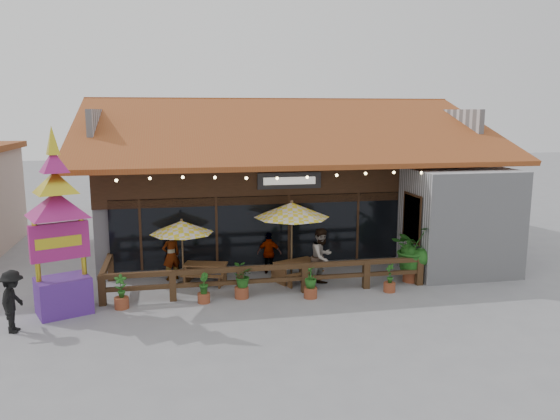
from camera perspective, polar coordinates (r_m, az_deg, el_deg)
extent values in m
plane|color=gray|center=(17.69, 3.78, -7.94)|extent=(100.00, 100.00, 0.00)
cube|color=#B7B8BD|center=(23.90, -0.47, 1.79)|extent=(14.00, 10.00, 4.00)
cube|color=#361F11|center=(18.52, -2.13, 3.06)|extent=(11.00, 0.16, 1.60)
cube|color=black|center=(18.79, -2.09, -2.10)|extent=(10.00, 0.12, 2.40)
cube|color=#FFCD72|center=(18.99, -2.18, -1.97)|extent=(9.80, 0.05, 2.20)
cube|color=#B7B8BD|center=(19.79, 18.21, -1.10)|extent=(3.50, 2.70, 3.60)
cube|color=red|center=(18.80, 13.64, -0.82)|extent=(0.06, 1.20, 1.50)
cube|color=#361F11|center=(18.80, 13.61, -0.82)|extent=(0.04, 1.34, 1.64)
cube|color=brown|center=(20.22, 1.37, 8.50)|extent=(15.50, 7.05, 2.37)
cube|color=brown|center=(27.10, -1.87, 8.95)|extent=(15.50, 7.05, 2.37)
cube|color=brown|center=(23.65, -0.49, 11.47)|extent=(15.50, 0.30, 0.12)
cube|color=#B7B8BD|center=(23.40, -17.74, 7.77)|extent=(0.20, 9.00, 1.80)
cube|color=#B7B8BD|center=(25.88, 15.09, 8.10)|extent=(0.20, 9.00, 1.80)
cube|color=black|center=(18.59, 0.98, 3.09)|extent=(2.20, 0.10, 0.55)
cube|color=silver|center=(18.53, 1.02, 3.07)|extent=(1.80, 0.02, 0.25)
cube|color=#361F11|center=(18.57, -14.36, -2.57)|extent=(0.08, 0.08, 2.40)
cube|color=#361F11|center=(18.59, -6.64, -2.30)|extent=(0.08, 0.08, 2.40)
cube|color=#361F11|center=(18.93, 0.92, -2.00)|extent=(0.08, 0.08, 2.40)
cube|color=#361F11|center=(19.60, 8.09, -1.68)|extent=(0.08, 0.08, 2.40)
sphere|color=#FFDF8C|center=(16.51, -16.73, 2.98)|extent=(0.09, 0.09, 0.09)
sphere|color=#FFDF8C|center=(16.44, -13.44, 3.24)|extent=(0.09, 0.09, 0.09)
sphere|color=#FFDF8C|center=(16.43, -10.13, 3.39)|extent=(0.09, 0.09, 0.09)
sphere|color=#FFDF8C|center=(16.47, -6.81, 3.40)|extent=(0.09, 0.09, 0.09)
sphere|color=#FFDF8C|center=(16.58, -3.53, 3.34)|extent=(0.09, 0.09, 0.09)
sphere|color=#FFDF8C|center=(16.73, -0.30, 3.33)|extent=(0.09, 0.09, 0.09)
sphere|color=#FFDF8C|center=(16.93, 2.87, 3.44)|extent=(0.09, 0.09, 0.09)
sphere|color=#FFDF8C|center=(17.18, 5.95, 3.63)|extent=(0.09, 0.09, 0.09)
sphere|color=#FFDF8C|center=(17.48, 8.94, 3.80)|extent=(0.09, 0.09, 0.09)
sphere|color=#FFDF8C|center=(17.82, 11.81, 3.86)|extent=(0.09, 0.09, 0.09)
sphere|color=#FFDF8C|center=(18.22, 14.57, 3.79)|extent=(0.09, 0.09, 0.09)
cube|color=#452E18|center=(16.67, -18.10, -7.97)|extent=(0.20, 0.20, 0.90)
cube|color=#452E18|center=(16.53, -11.14, -7.80)|extent=(0.20, 0.20, 0.90)
cube|color=#452E18|center=(16.64, -4.18, -7.51)|extent=(0.20, 0.20, 0.90)
cube|color=#452E18|center=(16.98, 2.59, -7.12)|extent=(0.20, 0.20, 0.90)
cube|color=#452E18|center=(17.54, 8.99, -6.67)|extent=(0.20, 0.20, 0.90)
cube|color=#452E18|center=(18.22, 14.35, -6.22)|extent=(0.20, 0.20, 0.90)
cube|color=#452E18|center=(16.64, -1.10, -6.03)|extent=(9.80, 0.16, 0.14)
cube|color=#452E18|center=(16.76, -1.10, -7.35)|extent=(9.80, 0.12, 0.12)
cube|color=#452E18|center=(17.74, -17.69, -5.50)|extent=(0.16, 2.50, 0.14)
cube|color=#452E18|center=(18.95, -17.25, -5.73)|extent=(0.20, 0.20, 0.90)
cylinder|color=brown|center=(17.81, -10.14, -4.54)|extent=(0.05, 0.05, 2.04)
cone|color=yellow|center=(17.61, -10.23, -1.76)|extent=(2.20, 2.20, 0.40)
sphere|color=brown|center=(17.57, -10.25, -1.05)|extent=(0.09, 0.09, 0.09)
cylinder|color=black|center=(18.09, -10.04, -7.58)|extent=(0.39, 0.39, 0.05)
cylinder|color=brown|center=(18.10, 1.22, -3.37)|extent=(0.07, 0.07, 2.51)
cone|color=yellow|center=(17.88, 1.23, 0.02)|extent=(2.86, 2.86, 0.49)
sphere|color=brown|center=(17.83, 1.23, 0.88)|extent=(0.11, 0.11, 0.11)
cylinder|color=black|center=(18.43, 1.20, -7.06)|extent=(0.48, 0.48, 0.07)
cube|color=brown|center=(17.95, -7.78, -5.64)|extent=(1.49, 1.01, 0.05)
cube|color=brown|center=(18.19, -9.60, -6.51)|extent=(0.24, 0.59, 0.63)
cube|color=brown|center=(17.92, -5.89, -6.68)|extent=(0.24, 0.59, 0.63)
cube|color=brown|center=(17.59, -8.12, -6.85)|extent=(1.37, 0.62, 0.04)
cube|color=brown|center=(18.46, -7.42, -6.01)|extent=(1.37, 0.62, 0.04)
cube|color=brown|center=(18.00, 1.68, -5.45)|extent=(1.54, 1.14, 0.05)
cube|color=brown|center=(17.76, 0.04, -6.75)|extent=(0.30, 0.59, 0.65)
cube|color=brown|center=(18.43, 3.24, -6.13)|extent=(0.30, 0.59, 0.65)
cube|color=brown|center=(17.69, 2.57, -6.62)|extent=(1.39, 0.76, 0.04)
cube|color=brown|center=(18.45, 0.81, -5.90)|extent=(1.39, 0.76, 0.04)
cube|color=#4E2484|center=(16.37, -21.68, -8.30)|extent=(1.66, 1.47, 1.02)
cube|color=#9E1D6A|center=(15.97, -22.04, -3.06)|extent=(1.50, 0.79, 1.02)
cube|color=gold|center=(15.86, -22.12, -3.15)|extent=(1.11, 0.49, 0.30)
cylinder|color=gold|center=(16.13, -24.09, -3.69)|extent=(0.14, 0.14, 1.71)
cylinder|color=gold|center=(15.90, -19.88, -3.60)|extent=(0.14, 0.14, 1.71)
pyramid|color=#9E1D6A|center=(15.73, -22.37, 1.79)|extent=(2.68, 2.68, 0.68)
pyramid|color=gold|center=(15.67, -22.51, 3.80)|extent=(1.90, 1.90, 0.60)
pyramid|color=#9E1D6A|center=(15.62, -22.65, 5.82)|extent=(1.23, 1.23, 0.60)
pyramid|color=gold|center=(15.59, -22.81, 8.17)|extent=(0.56, 0.56, 0.77)
cylinder|color=brown|center=(18.57, 13.48, -6.71)|extent=(0.51, 0.51, 0.37)
imported|color=#27601B|center=(18.32, 13.60, -3.86)|extent=(1.77, 1.69, 1.53)
sphere|color=#27601B|center=(18.37, 14.04, -4.77)|extent=(0.51, 0.51, 0.51)
sphere|color=#27601B|center=(18.42, 13.14, -4.15)|extent=(0.44, 0.44, 0.44)
imported|color=#361F11|center=(18.43, -11.30, -4.67)|extent=(0.72, 0.62, 1.67)
imported|color=#361F11|center=(17.55, 4.38, -4.91)|extent=(1.15, 1.12, 1.87)
imported|color=#361F11|center=(18.82, -1.12, -4.53)|extent=(0.90, 0.57, 1.43)
imported|color=black|center=(15.47, -26.14, -8.57)|extent=(0.66, 1.08, 1.61)
cylinder|color=brown|center=(16.34, -16.22, -9.30)|extent=(0.41, 0.41, 0.32)
imported|color=#27601B|center=(16.19, -16.30, -7.64)|extent=(0.37, 0.27, 0.67)
cylinder|color=brown|center=(16.31, -7.96, -9.08)|extent=(0.36, 0.36, 0.29)
imported|color=#27601B|center=(16.17, -8.00, -7.59)|extent=(0.32, 0.37, 0.60)
cylinder|color=brown|center=(16.58, -4.03, -8.59)|extent=(0.42, 0.42, 0.34)
imported|color=#27601B|center=(16.42, -4.05, -6.88)|extent=(0.78, 0.73, 0.70)
cylinder|color=brown|center=(16.58, 3.21, -8.62)|extent=(0.40, 0.40, 0.32)
imported|color=#27601B|center=(16.42, 3.22, -7.01)|extent=(0.51, 0.51, 0.66)
cylinder|color=brown|center=(17.42, 11.36, -7.91)|extent=(0.37, 0.37, 0.29)
imported|color=#27601B|center=(17.29, 11.41, -6.49)|extent=(0.27, 0.35, 0.61)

